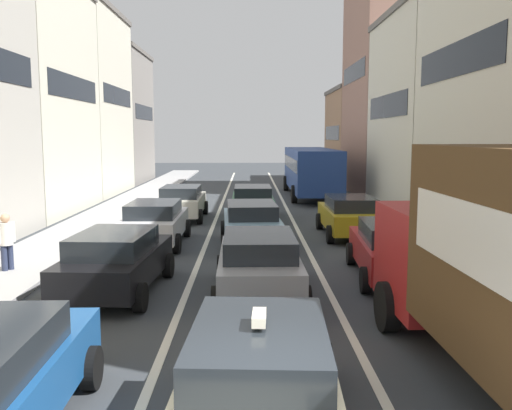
% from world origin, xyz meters
% --- Properties ---
extents(sidewalk_left, '(2.60, 64.00, 0.14)m').
position_xyz_m(sidewalk_left, '(-6.70, 20.00, 0.07)').
color(sidewalk_left, '#A1A1A1').
rests_on(sidewalk_left, ground).
extents(lane_stripe_left, '(0.16, 60.00, 0.01)m').
position_xyz_m(lane_stripe_left, '(-1.70, 20.00, 0.01)').
color(lane_stripe_left, silver).
rests_on(lane_stripe_left, ground).
extents(lane_stripe_right, '(0.16, 60.00, 0.01)m').
position_xyz_m(lane_stripe_right, '(1.70, 20.00, 0.01)').
color(lane_stripe_right, silver).
rests_on(lane_stripe_right, ground).
extents(building_row_right, '(7.20, 43.90, 14.19)m').
position_xyz_m(building_row_right, '(9.90, 20.98, 5.70)').
color(building_row_right, '#9E7556').
rests_on(building_row_right, ground).
extents(taxi_centre_lane_front, '(2.23, 4.38, 1.66)m').
position_xyz_m(taxi_centre_lane_front, '(-0.08, 1.63, 0.80)').
color(taxi_centre_lane_front, beige).
rests_on(taxi_centre_lane_front, ground).
extents(sedan_centre_lane_second, '(2.11, 4.33, 1.49)m').
position_xyz_m(sedan_centre_lane_second, '(0.02, 7.72, 0.80)').
color(sedan_centre_lane_second, gray).
rests_on(sedan_centre_lane_second, ground).
extents(wagon_left_lane_second, '(2.26, 4.40, 1.49)m').
position_xyz_m(wagon_left_lane_second, '(-3.35, 8.03, 0.80)').
color(wagon_left_lane_second, black).
rests_on(wagon_left_lane_second, ground).
extents(hatchback_centre_lane_third, '(2.25, 4.39, 1.49)m').
position_xyz_m(hatchback_centre_lane_third, '(-0.14, 13.60, 0.80)').
color(hatchback_centre_lane_third, '#759EB7').
rests_on(hatchback_centre_lane_third, ground).
extents(sedan_left_lane_third, '(2.06, 4.30, 1.49)m').
position_xyz_m(sedan_left_lane_third, '(-3.42, 13.85, 0.80)').
color(sedan_left_lane_third, silver).
rests_on(sedan_left_lane_third, ground).
extents(coupe_centre_lane_fourth, '(2.09, 4.32, 1.49)m').
position_xyz_m(coupe_centre_lane_fourth, '(-0.06, 19.65, 0.80)').
color(coupe_centre_lane_fourth, '#19592D').
rests_on(coupe_centre_lane_fourth, ground).
extents(sedan_left_lane_fourth, '(2.06, 4.30, 1.49)m').
position_xyz_m(sedan_left_lane_fourth, '(-3.21, 19.64, 0.80)').
color(sedan_left_lane_fourth, beige).
rests_on(sedan_left_lane_fourth, ground).
extents(sedan_right_lane_behind_truck, '(2.28, 4.41, 1.49)m').
position_xyz_m(sedan_right_lane_behind_truck, '(3.55, 9.28, 0.80)').
color(sedan_right_lane_behind_truck, '#A51E1E').
rests_on(sedan_right_lane_behind_truck, ground).
extents(wagon_right_lane_far, '(2.07, 4.31, 1.49)m').
position_xyz_m(wagon_right_lane_far, '(3.51, 15.40, 0.80)').
color(wagon_right_lane_far, '#B29319').
rests_on(wagon_right_lane_far, ground).
extents(bus_mid_queue_primary, '(2.81, 10.50, 2.90)m').
position_xyz_m(bus_mid_queue_primary, '(3.52, 28.56, 1.76)').
color(bus_mid_queue_primary, navy).
rests_on(bus_mid_queue_primary, ground).
extents(pedestrian_near_kerb, '(0.34, 0.47, 1.66)m').
position_xyz_m(pedestrian_near_kerb, '(-6.67, 9.76, 0.95)').
color(pedestrian_near_kerb, '#262D47').
rests_on(pedestrian_near_kerb, ground).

